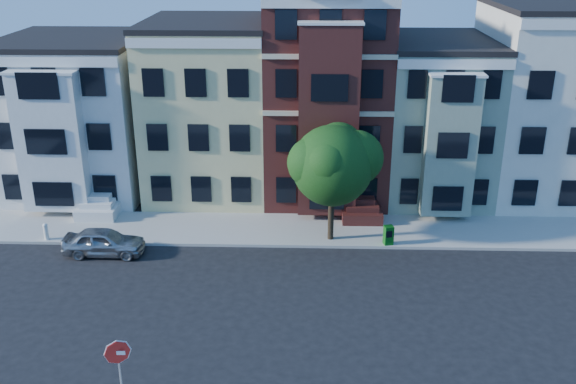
{
  "coord_description": "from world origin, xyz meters",
  "views": [
    {
      "loc": [
        -1.14,
        -23.22,
        14.79
      ],
      "look_at": [
        -1.94,
        3.17,
        4.2
      ],
      "focal_mm": 40.0,
      "sensor_mm": 36.0,
      "label": 1
    }
  ],
  "objects_px": {
    "street_tree": "(332,171)",
    "fire_hydrant": "(46,233)",
    "newspaper_box": "(388,235)",
    "stop_sign": "(120,373)",
    "parked_car": "(104,242)"
  },
  "relations": [
    {
      "from": "street_tree",
      "to": "newspaper_box",
      "type": "distance_m",
      "value": 4.4
    },
    {
      "from": "street_tree",
      "to": "fire_hydrant",
      "type": "relative_size",
      "value": 10.37
    },
    {
      "from": "street_tree",
      "to": "parked_car",
      "type": "xyz_separation_m",
      "value": [
        -11.28,
        -1.81,
        -3.21
      ]
    },
    {
      "from": "newspaper_box",
      "to": "fire_hydrant",
      "type": "height_order",
      "value": "newspaper_box"
    },
    {
      "from": "stop_sign",
      "to": "parked_car",
      "type": "bearing_deg",
      "value": 106.77
    },
    {
      "from": "newspaper_box",
      "to": "stop_sign",
      "type": "bearing_deg",
      "value": -142.11
    },
    {
      "from": "fire_hydrant",
      "to": "newspaper_box",
      "type": "bearing_deg",
      "value": 0.0
    },
    {
      "from": "fire_hydrant",
      "to": "stop_sign",
      "type": "distance_m",
      "value": 14.86
    },
    {
      "from": "street_tree",
      "to": "newspaper_box",
      "type": "bearing_deg",
      "value": -10.49
    },
    {
      "from": "fire_hydrant",
      "to": "parked_car",
      "type": "bearing_deg",
      "value": -20.44
    },
    {
      "from": "parked_car",
      "to": "stop_sign",
      "type": "relative_size",
      "value": 1.25
    },
    {
      "from": "stop_sign",
      "to": "street_tree",
      "type": "bearing_deg",
      "value": 58.8
    },
    {
      "from": "newspaper_box",
      "to": "stop_sign",
      "type": "xyz_separation_m",
      "value": [
        -10.12,
        -12.77,
        1.1
      ]
    },
    {
      "from": "street_tree",
      "to": "stop_sign",
      "type": "distance_m",
      "value": 15.28
    },
    {
      "from": "newspaper_box",
      "to": "street_tree",
      "type": "bearing_deg",
      "value": 155.8
    }
  ]
}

